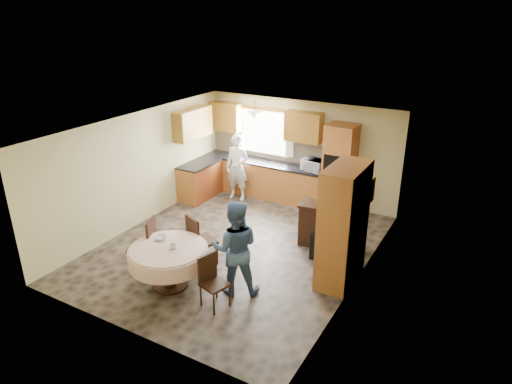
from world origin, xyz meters
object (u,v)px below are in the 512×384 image
object	(u,v)px
oven_tower	(339,169)
cupboard	(343,226)
sideboard	(328,227)
person_sink	(237,167)
dining_table	(168,256)
chair_right	(212,278)
chair_back	(199,238)
person_dining	(235,248)
chair_left	(146,242)

from	to	relation	value
oven_tower	cupboard	world-z (taller)	cupboard
sideboard	person_sink	distance (m)	3.17
dining_table	chair_right	bearing A→B (deg)	-4.17
sideboard	chair_back	bearing A→B (deg)	-141.10
dining_table	person_dining	bearing A→B (deg)	22.14
cupboard	person_sink	distance (m)	4.22
person_dining	dining_table	bearing A→B (deg)	-6.78
oven_tower	dining_table	distance (m)	4.68
cupboard	chair_right	world-z (taller)	cupboard
oven_tower	chair_right	bearing A→B (deg)	-96.19
cupboard	person_sink	xyz separation A→B (m)	(-3.54, 2.28, -0.24)
sideboard	dining_table	distance (m)	3.30
chair_right	chair_back	bearing A→B (deg)	61.49
chair_left	chair_right	world-z (taller)	chair_left
dining_table	sideboard	bearing A→B (deg)	55.81
dining_table	chair_right	xyz separation A→B (m)	(0.94, -0.07, -0.11)
oven_tower	chair_back	size ratio (longest dim) A/B	2.06
chair_back	sideboard	bearing A→B (deg)	-111.95
dining_table	person_dining	xyz separation A→B (m)	(1.08, 0.44, 0.24)
sideboard	cupboard	size ratio (longest dim) A/B	0.55
dining_table	chair_left	xyz separation A→B (m)	(-0.70, 0.22, -0.03)
chair_back	person_dining	bearing A→B (deg)	-178.36
chair_right	dining_table	bearing A→B (deg)	101.77
cupboard	dining_table	size ratio (longest dim) A/B	1.59
person_sink	oven_tower	bearing A→B (deg)	5.23
chair_left	chair_back	xyz separation A→B (m)	(0.73, 0.60, -0.01)
cupboard	person_dining	xyz separation A→B (m)	(-1.42, -1.23, -0.24)
sideboard	chair_right	bearing A→B (deg)	-115.40
cupboard	dining_table	distance (m)	3.04
oven_tower	person_dining	xyz separation A→B (m)	(-0.35, -4.00, -0.22)
dining_table	chair_right	distance (m)	0.95
oven_tower	cupboard	size ratio (longest dim) A/B	0.98
chair_right	person_sink	world-z (taller)	person_sink
cupboard	chair_right	xyz separation A→B (m)	(-1.56, -1.73, -0.58)
chair_left	person_dining	world-z (taller)	person_dining
sideboard	person_dining	xyz separation A→B (m)	(-0.77, -2.29, 0.42)
cupboard	chair_right	size ratio (longest dim) A/B	2.41
person_sink	dining_table	bearing A→B (deg)	-81.25
sideboard	cupboard	distance (m)	1.41
dining_table	person_sink	size ratio (longest dim) A/B	0.81
sideboard	oven_tower	bearing A→B (deg)	96.59
oven_tower	person_sink	distance (m)	2.53
oven_tower	dining_table	xyz separation A→B (m)	(-1.43, -4.44, -0.46)
chair_left	person_sink	size ratio (longest dim) A/B	0.62
chair_left	chair_right	distance (m)	1.67
dining_table	person_dining	world-z (taller)	person_dining
chair_left	chair_back	size ratio (longest dim) A/B	1.01
chair_back	person_sink	size ratio (longest dim) A/B	0.62
cupboard	dining_table	bearing A→B (deg)	-146.32
sideboard	chair_left	world-z (taller)	chair_left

